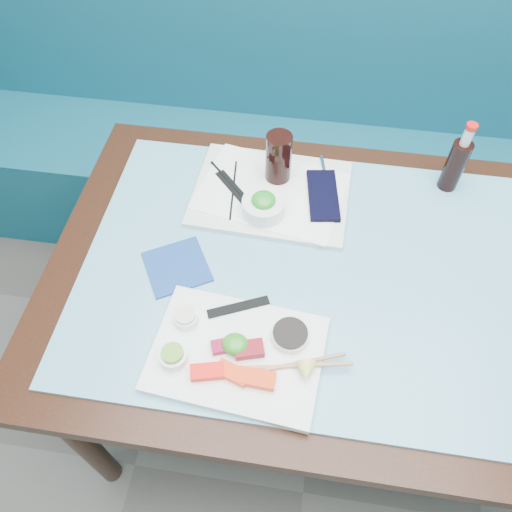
# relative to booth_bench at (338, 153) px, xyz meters

# --- Properties ---
(booth_bench) EXTENTS (3.00, 0.56, 1.17)m
(booth_bench) POSITION_rel_booth_bench_xyz_m (0.00, 0.00, 0.00)
(booth_bench) COLOR #0F4F62
(booth_bench) RESTS_ON ground
(dining_table) EXTENTS (1.40, 0.90, 0.75)m
(dining_table) POSITION_rel_booth_bench_xyz_m (0.00, -0.84, 0.29)
(dining_table) COLOR black
(dining_table) RESTS_ON ground
(glass_top) EXTENTS (1.22, 0.76, 0.01)m
(glass_top) POSITION_rel_booth_bench_xyz_m (0.00, -0.84, 0.38)
(glass_top) COLOR #5EA1BD
(glass_top) RESTS_ON dining_table
(sashimi_plate) EXTENTS (0.37, 0.28, 0.02)m
(sashimi_plate) POSITION_rel_booth_bench_xyz_m (-0.21, -1.08, 0.39)
(sashimi_plate) COLOR white
(sashimi_plate) RESTS_ON glass_top
(salmon_left) EXTENTS (0.07, 0.05, 0.02)m
(salmon_left) POSITION_rel_booth_bench_xyz_m (-0.26, -1.14, 0.41)
(salmon_left) COLOR #F81109
(salmon_left) RESTS_ON sashimi_plate
(salmon_mid) EXTENTS (0.08, 0.05, 0.02)m
(salmon_mid) POSITION_rel_booth_bench_xyz_m (-0.21, -1.13, 0.41)
(salmon_mid) COLOR #FF350A
(salmon_mid) RESTS_ON sashimi_plate
(salmon_right) EXTENTS (0.08, 0.04, 0.02)m
(salmon_right) POSITION_rel_booth_bench_xyz_m (-0.16, -1.14, 0.41)
(salmon_right) COLOR #F33609
(salmon_right) RESTS_ON sashimi_plate
(tuna_left) EXTENTS (0.06, 0.04, 0.02)m
(tuna_left) POSITION_rel_booth_bench_xyz_m (-0.24, -1.08, 0.41)
(tuna_left) COLOR maroon
(tuna_left) RESTS_ON sashimi_plate
(tuna_right) EXTENTS (0.07, 0.05, 0.02)m
(tuna_right) POSITION_rel_booth_bench_xyz_m (-0.18, -1.08, 0.41)
(tuna_right) COLOR maroon
(tuna_right) RESTS_ON sashimi_plate
(seaweed_garnish) EXTENTS (0.06, 0.05, 0.03)m
(seaweed_garnish) POSITION_rel_booth_bench_xyz_m (-0.21, -1.07, 0.42)
(seaweed_garnish) COLOR #2D8B20
(seaweed_garnish) RESTS_ON sashimi_plate
(ramekin_wasabi) EXTENTS (0.07, 0.07, 0.02)m
(ramekin_wasabi) POSITION_rel_booth_bench_xyz_m (-0.33, -1.12, 0.41)
(ramekin_wasabi) COLOR white
(ramekin_wasabi) RESTS_ON sashimi_plate
(wasabi_fill) EXTENTS (0.06, 0.06, 0.01)m
(wasabi_fill) POSITION_rel_booth_bench_xyz_m (-0.33, -1.12, 0.43)
(wasabi_fill) COLOR #629C32
(wasabi_fill) RESTS_ON ramekin_wasabi
(ramekin_ginger) EXTENTS (0.06, 0.06, 0.02)m
(ramekin_ginger) POSITION_rel_booth_bench_xyz_m (-0.33, -1.03, 0.41)
(ramekin_ginger) COLOR white
(ramekin_ginger) RESTS_ON sashimi_plate
(ginger_fill) EXTENTS (0.05, 0.05, 0.01)m
(ginger_fill) POSITION_rel_booth_bench_xyz_m (-0.33, -1.03, 0.43)
(ginger_fill) COLOR beige
(ginger_fill) RESTS_ON ramekin_ginger
(soy_dish) EXTENTS (0.09, 0.09, 0.02)m
(soy_dish) POSITION_rel_booth_bench_xyz_m (-0.10, -1.03, 0.41)
(soy_dish) COLOR white
(soy_dish) RESTS_ON sashimi_plate
(soy_fill) EXTENTS (0.08, 0.08, 0.01)m
(soy_fill) POSITION_rel_booth_bench_xyz_m (-0.10, -1.03, 0.42)
(soy_fill) COLOR black
(soy_fill) RESTS_ON soy_dish
(lemon_wedge) EXTENTS (0.05, 0.04, 0.04)m
(lemon_wedge) POSITION_rel_booth_bench_xyz_m (-0.06, -1.11, 0.42)
(lemon_wedge) COLOR #FCFF78
(lemon_wedge) RESTS_ON sashimi_plate
(chopstick_sleeve) EXTENTS (0.14, 0.08, 0.00)m
(chopstick_sleeve) POSITION_rel_booth_bench_xyz_m (-0.22, -0.98, 0.40)
(chopstick_sleeve) COLOR black
(chopstick_sleeve) RESTS_ON sashimi_plate
(wooden_chopstick_a) EXTENTS (0.23, 0.09, 0.01)m
(wooden_chopstick_a) POSITION_rel_booth_bench_xyz_m (-0.10, -1.10, 0.41)
(wooden_chopstick_a) COLOR #AA7250
(wooden_chopstick_a) RESTS_ON sashimi_plate
(wooden_chopstick_b) EXTENTS (0.24, 0.05, 0.01)m
(wooden_chopstick_b) POSITION_rel_booth_bench_xyz_m (-0.09, -1.10, 0.41)
(wooden_chopstick_b) COLOR tan
(wooden_chopstick_b) RESTS_ON sashimi_plate
(serving_tray) EXTENTS (0.41, 0.32, 0.02)m
(serving_tray) POSITION_rel_booth_bench_xyz_m (-0.20, -0.62, 0.39)
(serving_tray) COLOR silver
(serving_tray) RESTS_ON glass_top
(paper_placemat) EXTENTS (0.41, 0.32, 0.00)m
(paper_placemat) POSITION_rel_booth_bench_xyz_m (-0.20, -0.62, 0.40)
(paper_placemat) COLOR white
(paper_placemat) RESTS_ON serving_tray
(seaweed_bowl) EXTENTS (0.13, 0.13, 0.04)m
(seaweed_bowl) POSITION_rel_booth_bench_xyz_m (-0.21, -0.69, 0.42)
(seaweed_bowl) COLOR white
(seaweed_bowl) RESTS_ON serving_tray
(seaweed_salad) EXTENTS (0.07, 0.07, 0.03)m
(seaweed_salad) POSITION_rel_booth_bench_xyz_m (-0.21, -0.69, 0.44)
(seaweed_salad) COLOR #219023
(seaweed_salad) RESTS_ON seaweed_bowl
(cola_glass) EXTENTS (0.09, 0.09, 0.14)m
(cola_glass) POSITION_rel_booth_bench_xyz_m (-0.19, -0.56, 0.47)
(cola_glass) COLOR black
(cola_glass) RESTS_ON serving_tray
(navy_pouch) EXTENTS (0.10, 0.18, 0.01)m
(navy_pouch) POSITION_rel_booth_bench_xyz_m (-0.06, -0.62, 0.40)
(navy_pouch) COLOR black
(navy_pouch) RESTS_ON serving_tray
(fork) EXTENTS (0.03, 0.09, 0.01)m
(fork) POSITION_rel_booth_bench_xyz_m (-0.07, -0.51, 0.40)
(fork) COLOR silver
(fork) RESTS_ON serving_tray
(black_chopstick_a) EXTENTS (0.03, 0.21, 0.01)m
(black_chopstick_a) POSITION_rel_booth_bench_xyz_m (-0.30, -0.63, 0.40)
(black_chopstick_a) COLOR black
(black_chopstick_a) RESTS_ON serving_tray
(black_chopstick_b) EXTENTS (0.17, 0.19, 0.01)m
(black_chopstick_b) POSITION_rel_booth_bench_xyz_m (-0.29, -0.63, 0.40)
(black_chopstick_b) COLOR black
(black_chopstick_b) RESTS_ON serving_tray
(tray_sleeve) EXTENTS (0.13, 0.13, 0.00)m
(tray_sleeve) POSITION_rel_booth_bench_xyz_m (-0.29, -0.63, 0.40)
(tray_sleeve) COLOR black
(tray_sleeve) RESTS_ON serving_tray
(cola_bottle_body) EXTENTS (0.05, 0.05, 0.14)m
(cola_bottle_body) POSITION_rel_booth_bench_xyz_m (0.26, -0.51, 0.46)
(cola_bottle_body) COLOR black
(cola_bottle_body) RESTS_ON glass_top
(cola_bottle_neck) EXTENTS (0.03, 0.03, 0.05)m
(cola_bottle_neck) POSITION_rel_booth_bench_xyz_m (0.26, -0.51, 0.55)
(cola_bottle_neck) COLOR silver
(cola_bottle_neck) RESTS_ON cola_bottle_body
(cola_bottle_cap) EXTENTS (0.03, 0.03, 0.01)m
(cola_bottle_cap) POSITION_rel_booth_bench_xyz_m (0.26, -0.51, 0.58)
(cola_bottle_cap) COLOR red
(cola_bottle_cap) RESTS_ON cola_bottle_neck
(blue_napkin) EXTENTS (0.19, 0.19, 0.01)m
(blue_napkin) POSITION_rel_booth_bench_xyz_m (-0.39, -0.88, 0.39)
(blue_napkin) COLOR navy
(blue_napkin) RESTS_ON glass_top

